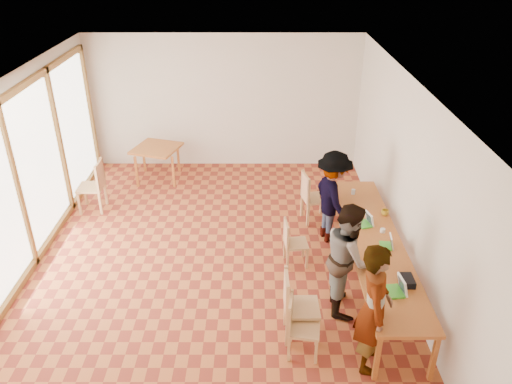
% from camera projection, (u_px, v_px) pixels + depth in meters
% --- Properties ---
extents(ground, '(8.00, 8.00, 0.00)m').
position_uv_depth(ground, '(214.00, 264.00, 8.26)').
color(ground, '#AC5629').
rests_on(ground, ground).
extents(wall_back, '(6.00, 0.10, 3.00)m').
position_uv_depth(wall_back, '(224.00, 102.00, 11.10)').
color(wall_back, beige).
rests_on(wall_back, ground).
extents(wall_right, '(0.10, 8.00, 3.00)m').
position_uv_depth(wall_right, '(407.00, 183.00, 7.56)').
color(wall_right, beige).
rests_on(wall_right, ground).
extents(window_wall, '(0.10, 8.00, 3.00)m').
position_uv_depth(window_wall, '(15.00, 183.00, 7.56)').
color(window_wall, white).
rests_on(window_wall, ground).
extents(ceiling, '(6.00, 8.00, 0.04)m').
position_uv_depth(ceiling, '(205.00, 84.00, 6.85)').
color(ceiling, white).
rests_on(ceiling, wall_back).
extents(communal_table, '(0.80, 4.00, 0.75)m').
position_uv_depth(communal_table, '(375.00, 243.00, 7.53)').
color(communal_table, '#B36A27').
rests_on(communal_table, ground).
extents(side_table, '(0.90, 0.90, 0.75)m').
position_uv_depth(side_table, '(157.00, 151.00, 10.78)').
color(side_table, '#B36A27').
rests_on(side_table, ground).
extents(chair_near, '(0.45, 0.45, 0.46)m').
position_uv_depth(chair_near, '(297.00, 320.00, 6.30)').
color(chair_near, tan).
rests_on(chair_near, ground).
extents(chair_mid, '(0.47, 0.47, 0.53)m').
position_uv_depth(chair_mid, '(294.00, 300.00, 6.53)').
color(chair_mid, tan).
rests_on(chair_mid, ground).
extents(chair_far, '(0.40, 0.40, 0.42)m').
position_uv_depth(chair_far, '(291.00, 238.00, 8.05)').
color(chair_far, tan).
rests_on(chair_far, ground).
extents(chair_empty, '(0.53, 0.53, 0.51)m').
position_uv_depth(chair_empty, '(310.00, 193.00, 9.22)').
color(chair_empty, tan).
rests_on(chair_empty, ground).
extents(chair_spare, '(0.48, 0.48, 0.54)m').
position_uv_depth(chair_spare, '(95.00, 181.00, 9.59)').
color(chair_spare, tan).
rests_on(chair_spare, ground).
extents(person_near, '(0.51, 0.70, 1.77)m').
position_uv_depth(person_near, '(374.00, 308.00, 5.97)').
color(person_near, gray).
rests_on(person_near, ground).
extents(person_mid, '(0.66, 0.84, 1.68)m').
position_uv_depth(person_mid, '(348.00, 258.00, 6.97)').
color(person_mid, gray).
rests_on(person_mid, ground).
extents(person_far, '(0.89, 1.21, 1.67)m').
position_uv_depth(person_far, '(333.00, 197.00, 8.56)').
color(person_far, gray).
rests_on(person_far, ground).
extents(laptop_near, '(0.27, 0.30, 0.23)m').
position_uv_depth(laptop_near, '(398.00, 288.00, 6.42)').
color(laptop_near, green).
rests_on(laptop_near, communal_table).
extents(laptop_mid, '(0.22, 0.25, 0.19)m').
position_uv_depth(laptop_mid, '(388.00, 244.00, 7.34)').
color(laptop_mid, green).
rests_on(laptop_mid, communal_table).
extents(laptop_far, '(0.27, 0.29, 0.21)m').
position_uv_depth(laptop_far, '(367.00, 221.00, 7.90)').
color(laptop_far, green).
rests_on(laptop_far, communal_table).
extents(yellow_mug, '(0.14, 0.14, 0.10)m').
position_uv_depth(yellow_mug, '(385.00, 212.00, 8.16)').
color(yellow_mug, gold).
rests_on(yellow_mug, communal_table).
extents(green_bottle, '(0.07, 0.07, 0.28)m').
position_uv_depth(green_bottle, '(381.00, 287.00, 6.32)').
color(green_bottle, '#1B661E').
rests_on(green_bottle, communal_table).
extents(clear_glass, '(0.07, 0.07, 0.09)m').
position_uv_depth(clear_glass, '(353.00, 192.00, 8.82)').
color(clear_glass, silver).
rests_on(clear_glass, communal_table).
extents(condiment_cup, '(0.08, 0.08, 0.06)m').
position_uv_depth(condiment_cup, '(383.00, 230.00, 7.71)').
color(condiment_cup, white).
rests_on(condiment_cup, communal_table).
extents(pink_phone, '(0.05, 0.10, 0.01)m').
position_uv_depth(pink_phone, '(389.00, 297.00, 6.35)').
color(pink_phone, '#D73574').
rests_on(pink_phone, communal_table).
extents(black_pouch, '(0.16, 0.26, 0.09)m').
position_uv_depth(black_pouch, '(407.00, 281.00, 6.58)').
color(black_pouch, black).
rests_on(black_pouch, communal_table).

